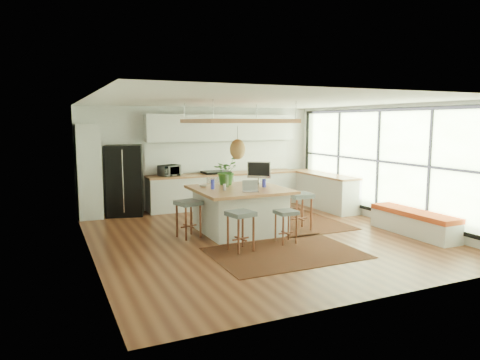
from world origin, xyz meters
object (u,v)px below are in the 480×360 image
island (239,210)px  monitor (259,172)px  stool_left_side (189,220)px  island_plant (226,174)px  stool_near_left (241,232)px  stool_near_right (286,225)px  stool_right_front (300,214)px  fridge (124,178)px  microwave (169,169)px  stool_right_back (282,205)px  laptop (251,186)px

island → monitor: (0.66, 0.41, 0.72)m
stool_left_side → island_plant: 1.46m
stool_left_side → island_plant: island_plant is taller
monitor → stool_near_left: bearing=-86.2°
stool_near_right → monitor: size_ratio=1.18×
stool_near_right → island_plant: 2.01m
stool_near_right → stool_right_front: size_ratio=0.80×
stool_near_left → monitor: monitor is taller
island_plant → monitor: bearing=-12.7°
island → stool_right_front: island is taller
stool_right_front → stool_left_side: (-2.36, 0.37, 0.00)m
stool_near_left → stool_left_side: stool_left_side is taller
stool_near_left → island_plant: island_plant is taller
fridge → island: (1.92, -2.66, -0.46)m
stool_right_front → microwave: (-2.01, 3.07, 0.74)m
stool_right_back → laptop: 1.88m
monitor → stool_left_side: bearing=-127.0°
fridge → stool_right_front: 4.43m
laptop → fridge: bearing=142.5°
microwave → stool_left_side: bearing=-118.9°
island → laptop: 0.80m
stool_near_left → microwave: 4.05m
island → stool_near_left: bearing=-113.3°
stool_near_left → island_plant: bearing=75.3°
island → fridge: bearing=125.8°
island → island_plant: island_plant is taller
stool_right_front → stool_left_side: 2.39m
fridge → stool_near_left: bearing=-56.7°
stool_right_front → monitor: 1.29m
stool_right_front → laptop: laptop is taller
stool_near_right → island_plant: (-0.50, 1.77, 0.81)m
laptop → island_plant: size_ratio=0.55×
stool_left_side → monitor: bearing=13.6°
fridge → stool_left_side: 2.86m
stool_right_back → stool_left_side: stool_left_side is taller
island → stool_right_back: bearing=22.5°
stool_near_right → stool_left_side: 1.95m
stool_near_right → stool_right_back: 1.98m
stool_near_right → microwave: bearing=107.4°
island → monitor: size_ratio=3.41×
stool_right_back → fridge: bearing=147.3°
microwave → island_plant: (0.71, -2.10, 0.07)m
stool_left_side → monitor: (1.79, 0.43, 0.83)m
stool_near_left → stool_near_right: stool_near_left is taller
stool_right_back → monitor: (-0.69, -0.15, 0.83)m
stool_left_side → monitor: monitor is taller
island → stool_left_side: bearing=-178.6°
island → laptop: (-0.00, -0.55, 0.58)m
fridge → microwave: size_ratio=3.43×
stool_near_right → stool_right_back: bearing=62.5°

